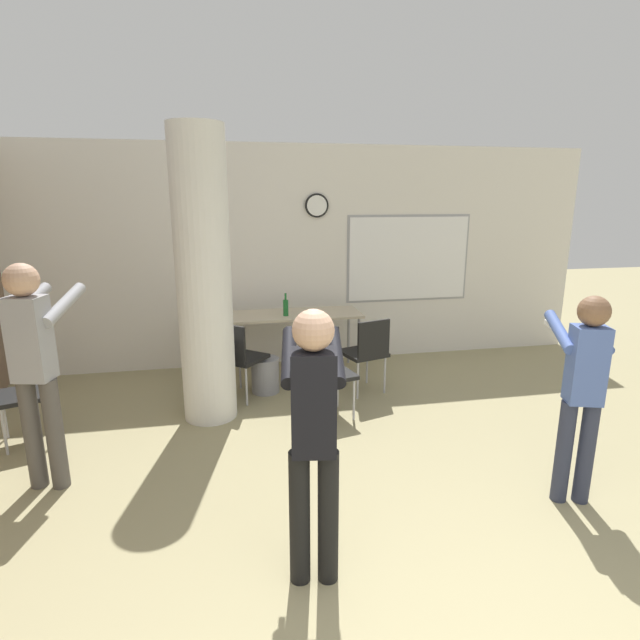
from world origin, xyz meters
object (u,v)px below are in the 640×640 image
at_px(bottle_on_table, 286,307).
at_px(chair_table_left, 238,354).
at_px(person_playing_front, 313,427).
at_px(person_playing_side, 582,384).
at_px(chair_table_right, 367,350).
at_px(folding_table, 284,318).
at_px(chair_table_front, 327,366).
at_px(person_watching_back, 35,360).
at_px(chair_by_left_wall, 14,390).

bearing_deg(bottle_on_table, chair_table_left, -135.11).
bearing_deg(person_playing_front, person_playing_side, 11.43).
height_order(chair_table_right, chair_table_left, same).
xyz_separation_m(folding_table, bottle_on_table, (0.02, -0.10, 0.16)).
bearing_deg(folding_table, person_playing_side, -60.54).
distance_m(chair_table_front, person_playing_side, 2.33).
xyz_separation_m(chair_table_right, person_watching_back, (-2.90, -1.31, 0.50)).
relative_size(chair_table_left, person_watching_back, 0.51).
relative_size(folding_table, chair_table_right, 2.18).
bearing_deg(chair_table_left, chair_table_right, -4.05).
height_order(chair_table_right, person_watching_back, person_watching_back).
bearing_deg(chair_table_left, person_playing_side, -45.51).
height_order(folding_table, person_watching_back, person_watching_back).
bearing_deg(person_playing_side, person_playing_front, -168.57).
bearing_deg(person_watching_back, chair_table_left, 43.42).
height_order(folding_table, bottle_on_table, bottle_on_table).
bearing_deg(person_playing_front, chair_table_right, 67.72).
bearing_deg(folding_table, chair_table_left, -129.75).
bearing_deg(person_playing_front, chair_by_left_wall, 137.61).
relative_size(chair_table_left, person_playing_side, 0.57).
xyz_separation_m(folding_table, person_playing_front, (-0.26, -3.45, 0.23)).
bearing_deg(person_playing_side, chair_table_left, 134.49).
bearing_deg(chair_table_right, chair_by_left_wall, -170.81).
bearing_deg(bottle_on_table, person_playing_side, -59.92).
bearing_deg(chair_by_left_wall, person_watching_back, -57.50).
height_order(chair_table_left, person_playing_front, person_playing_front).
relative_size(chair_table_left, person_playing_front, 0.54).
relative_size(chair_table_right, chair_by_left_wall, 1.00).
height_order(chair_by_left_wall, person_playing_side, person_playing_side).
relative_size(bottle_on_table, chair_table_right, 0.31).
bearing_deg(chair_table_left, person_watching_back, -136.58).
distance_m(person_playing_side, person_watching_back, 3.91).
height_order(chair_table_right, person_playing_side, person_playing_side).
xyz_separation_m(bottle_on_table, person_playing_side, (1.70, -2.94, 0.02)).
bearing_deg(person_watching_back, chair_by_left_wall, 122.50).
height_order(folding_table, person_playing_front, person_playing_front).
bearing_deg(bottle_on_table, chair_table_right, -40.73).
bearing_deg(chair_by_left_wall, person_playing_front, -42.39).
bearing_deg(chair_table_front, person_playing_front, -103.70).
relative_size(bottle_on_table, person_playing_side, 0.18).
bearing_deg(chair_by_left_wall, bottle_on_table, 25.80).
xyz_separation_m(chair_table_left, chair_by_left_wall, (-1.97, -0.65, 0.00)).
relative_size(folding_table, bottle_on_table, 6.92).
height_order(chair_by_left_wall, person_playing_front, person_playing_front).
height_order(chair_table_right, chair_by_left_wall, same).
distance_m(chair_table_right, person_playing_side, 2.45).
distance_m(person_watching_back, person_playing_front, 2.25).
height_order(chair_table_front, chair_by_left_wall, same).
bearing_deg(chair_table_right, person_playing_front, -112.28).
bearing_deg(chair_by_left_wall, folding_table, 27.80).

